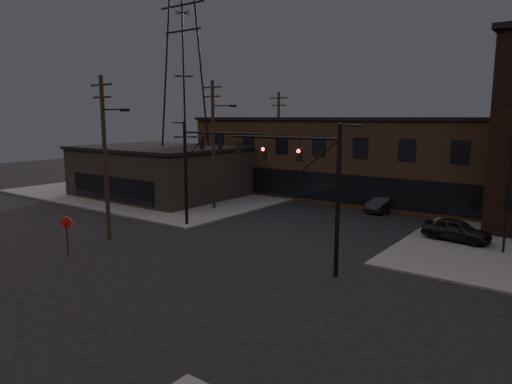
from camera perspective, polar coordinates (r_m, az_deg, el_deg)
ground at (r=25.01m, az=-8.61°, el=-10.17°), size 140.00×140.00×0.00m
sidewalk_nw at (r=55.32m, az=-8.65°, el=0.66°), size 30.00×30.00×0.15m
building_row at (r=47.82m, az=15.74°, el=3.81°), size 40.00×12.00×8.00m
building_left at (r=49.48m, az=-12.00°, el=2.39°), size 16.00×12.00×5.00m
traffic_signal_near at (r=24.21m, az=7.83°, el=1.24°), size 7.12×0.24×8.00m
traffic_signal_far at (r=34.17m, az=-7.31°, el=3.73°), size 7.12×0.24×8.00m
stop_sign at (r=29.48m, az=-22.60°, el=-4.05°), size 0.72×0.33×2.48m
utility_pole_near at (r=32.23m, az=-18.30°, el=4.53°), size 3.70×0.28×11.00m
utility_pole_mid at (r=41.00m, az=-5.31°, el=6.24°), size 3.70×0.28×11.50m
utility_pole_far at (r=51.18m, az=2.82°, el=6.49°), size 2.20×0.28×11.00m
transmission_tower at (r=49.23m, az=-9.01°, el=14.11°), size 7.00×7.00×25.00m
lot_light_a at (r=30.92m, az=29.25°, el=2.96°), size 1.50×0.28×9.14m
parked_car_lot_a at (r=33.29m, az=23.77°, el=-4.34°), size 4.53×2.30×1.48m
car_crossing at (r=42.12m, az=15.65°, el=-1.37°), size 1.96×4.58×1.47m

